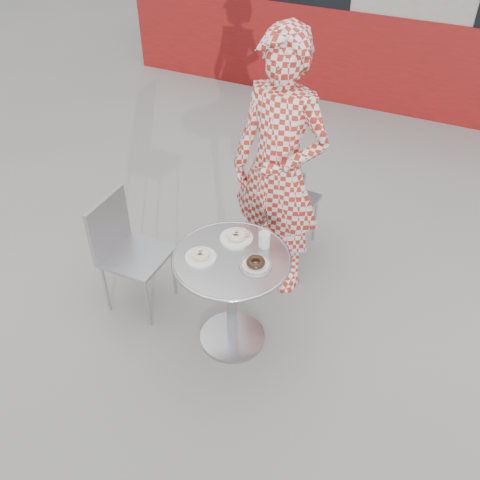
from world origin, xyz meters
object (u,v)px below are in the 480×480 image
at_px(bistro_table, 232,279).
at_px(milk_cup, 264,239).
at_px(chair_left, 138,274).
at_px(seated_person, 279,171).
at_px(chair_far, 286,220).
at_px(plate_far, 237,236).
at_px(plate_checker, 256,264).
at_px(plate_near, 201,256).

bearing_deg(bistro_table, milk_cup, 52.40).
bearing_deg(chair_left, bistro_table, -93.04).
bearing_deg(seated_person, chair_far, 107.94).
bearing_deg(plate_far, milk_cup, 1.34).
xyz_separation_m(plate_far, plate_checker, (0.19, -0.17, -0.01)).
relative_size(chair_far, plate_checker, 4.39).
bearing_deg(milk_cup, chair_left, -171.29).
relative_size(seated_person, plate_near, 10.09).
height_order(bistro_table, milk_cup, milk_cup).
bearing_deg(plate_near, plate_checker, 12.86).
xyz_separation_m(chair_left, seated_person, (0.72, 0.62, 0.64)).
distance_m(plate_far, plate_checker, 0.26).
bearing_deg(chair_far, chair_left, 60.32).
relative_size(bistro_table, plate_far, 3.58).
bearing_deg(bistro_table, seated_person, 89.16).
bearing_deg(plate_checker, milk_cup, 97.78).
bearing_deg(seated_person, bistro_table, -81.23).
relative_size(seated_person, plate_far, 9.19).
distance_m(bistro_table, plate_checker, 0.24).
bearing_deg(seated_person, plate_far, -86.38).
bearing_deg(bistro_table, plate_checker, -2.27).
xyz_separation_m(plate_near, plate_checker, (0.30, 0.07, -0.00)).
bearing_deg(milk_cup, chair_far, 101.36).
distance_m(plate_near, plate_checker, 0.31).
bearing_deg(plate_checker, bistro_table, 177.73).
distance_m(bistro_table, plate_far, 0.25).
height_order(bistro_table, chair_left, chair_left).
bearing_deg(plate_near, plate_far, 64.92).
height_order(chair_left, milk_cup, milk_cup).
distance_m(chair_left, plate_far, 0.82).
bearing_deg(plate_far, chair_left, -169.45).
xyz_separation_m(bistro_table, plate_far, (-0.04, 0.16, 0.19)).
height_order(plate_far, plate_checker, plate_far).
relative_size(seated_person, milk_cup, 15.47).
relative_size(chair_left, seated_person, 0.45).
xyz_separation_m(chair_left, milk_cup, (0.84, 0.13, 0.49)).
relative_size(plate_far, plate_checker, 1.06).
distance_m(bistro_table, chair_far, 1.04).
relative_size(chair_left, plate_near, 4.54).
xyz_separation_m(plate_far, plate_near, (-0.11, -0.24, -0.00)).
distance_m(chair_far, milk_cup, 0.99).
bearing_deg(plate_checker, chair_far, 100.76).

